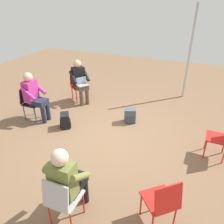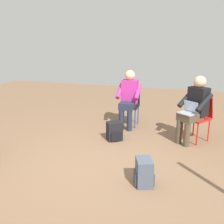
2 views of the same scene
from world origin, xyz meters
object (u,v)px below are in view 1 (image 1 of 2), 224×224
(chair_east, at_px, (30,101))
(person_with_laptop, at_px, (80,80))
(backpack_near_laptop_user, at_px, (130,116))
(chair_north, at_px, (62,198))
(chair_southeast, at_px, (78,84))
(backpack_by_empty_chair, at_px, (65,121))
(chair_west, at_px, (222,136))
(person_in_magenta, at_px, (34,95))
(person_in_olive, at_px, (67,179))
(chair_northwest, at_px, (162,201))

(chair_east, bearing_deg, person_with_laptop, 153.22)
(backpack_near_laptop_user, bearing_deg, chair_north, 91.29)
(chair_southeast, bearing_deg, backpack_by_empty_chair, 55.72)
(chair_southeast, height_order, chair_west, same)
(chair_north, relative_size, person_in_magenta, 0.69)
(person_in_magenta, height_order, backpack_near_laptop_user, person_in_magenta)
(chair_west, distance_m, person_with_laptop, 3.96)
(chair_north, height_order, person_with_laptop, person_with_laptop)
(chair_north, xyz_separation_m, chair_west, (-1.97, -2.39, 0.00))
(person_in_olive, height_order, backpack_by_empty_chair, person_in_olive)
(person_in_olive, relative_size, backpack_near_laptop_user, 3.44)
(person_with_laptop, xyz_separation_m, person_in_olive, (-1.81, 3.38, 0.00))
(chair_southeast, bearing_deg, chair_northwest, 81.77)
(chair_northwest, bearing_deg, person_in_magenta, 111.63)
(chair_north, distance_m, person_in_olive, 0.26)
(chair_north, distance_m, chair_west, 3.10)
(chair_east, xyz_separation_m, chair_west, (-4.43, -0.21, 0.00))
(chair_east, height_order, backpack_near_laptop_user, chair_east)
(person_in_olive, bearing_deg, backpack_near_laptop_user, 90.55)
(chair_northwest, relative_size, person_in_magenta, 0.69)
(chair_north, relative_size, backpack_by_empty_chair, 2.36)
(backpack_near_laptop_user, bearing_deg, chair_southeast, -19.47)
(chair_east, height_order, backpack_by_empty_chair, chair_east)
(person_in_magenta, distance_m, backpack_near_laptop_user, 2.43)
(chair_southeast, distance_m, chair_west, 4.11)
(person_in_magenta, bearing_deg, chair_north, 45.02)
(chair_north, distance_m, backpack_near_laptop_user, 3.01)
(person_in_olive, bearing_deg, person_in_magenta, 137.84)
(chair_west, bearing_deg, chair_northwest, 160.47)
(person_in_magenta, bearing_deg, chair_east, -90.00)
(chair_southeast, distance_m, backpack_near_laptop_user, 2.02)
(backpack_by_empty_chair, bearing_deg, backpack_near_laptop_user, -148.18)
(person_in_magenta, xyz_separation_m, backpack_near_laptop_user, (-2.23, -0.80, -0.54))
(chair_north, xyz_separation_m, person_with_laptop, (1.81, -3.55, 0.20))
(person_with_laptop, bearing_deg, chair_west, 109.69)
(chair_east, bearing_deg, chair_southeast, 159.37)
(chair_east, xyz_separation_m, chair_northwest, (-3.69, 1.70, 0.00))
(backpack_near_laptop_user, bearing_deg, chair_northwest, 117.37)
(backpack_by_empty_chair, bearing_deg, chair_east, -2.14)
(chair_west, height_order, person_in_magenta, person_in_magenta)
(person_in_olive, bearing_deg, chair_east, 139.88)
(chair_west, bearing_deg, chair_north, 142.27)
(chair_southeast, xyz_separation_m, backpack_near_laptop_user, (-1.88, 0.66, -0.34))
(chair_north, xyz_separation_m, person_in_magenta, (2.29, -2.19, 0.20))
(chair_southeast, relative_size, person_in_olive, 0.69)
(chair_southeast, height_order, backpack_by_empty_chair, chair_southeast)
(chair_east, xyz_separation_m, person_in_magenta, (-0.17, -0.00, 0.20))
(chair_north, height_order, backpack_near_laptop_user, chair_north)
(chair_west, bearing_deg, backpack_by_empty_chair, 95.93)
(chair_west, relative_size, person_in_magenta, 0.69)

